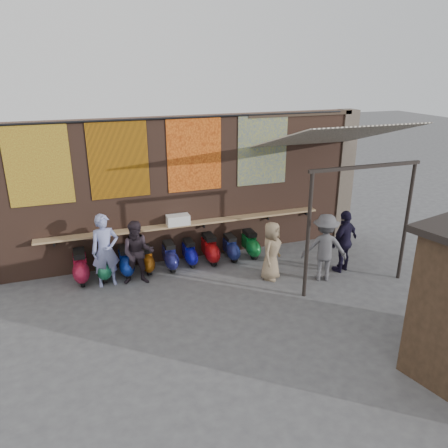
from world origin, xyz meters
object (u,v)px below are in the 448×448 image
scooter_stool_4 (170,256)px  diner_left (105,251)px  scooter_stool_7 (231,248)px  shopper_grey (325,248)px  scooter_stool_8 (250,244)px  scooter_stool_1 (103,264)px  shopper_tan (271,251)px  scooter_stool_0 (81,267)px  scooter_stool_5 (190,253)px  scooter_stool_2 (126,262)px  shopper_navy (344,241)px  shelf_box (178,220)px  diner_right (138,253)px  scooter_stool_6 (210,249)px  scooter_stool_3 (147,260)px

scooter_stool_4 → diner_left: diner_left is taller
scooter_stool_7 → shopper_grey: (1.82, -1.95, 0.54)m
scooter_stool_7 → scooter_stool_8: size_ratio=0.94×
scooter_stool_1 → shopper_tan: shopper_tan is taller
scooter_stool_0 → scooter_stool_5: size_ratio=1.19×
scooter_stool_1 → scooter_stool_2: (0.58, -0.01, -0.03)m
shopper_navy → shopper_tan: size_ratio=1.10×
scooter_stool_1 → shopper_tan: size_ratio=0.55×
shelf_box → scooter_stool_5: (0.23, -0.25, -0.92)m
shelf_box → scooter_stool_7: bearing=-13.0°
scooter_stool_7 → shopper_tan: shopper_tan is taller
scooter_stool_5 → shopper_grey: (3.02, -2.03, 0.55)m
scooter_stool_2 → shelf_box: bearing=11.6°
scooter_stool_2 → diner_right: (0.26, -0.58, 0.46)m
scooter_stool_2 → scooter_stool_7: 2.96m
scooter_stool_0 → scooter_stool_7: scooter_stool_0 is taller
shopper_grey → diner_left: bearing=7.5°
scooter_stool_7 → diner_right: (-2.70, -0.57, 0.48)m
shopper_tan → shelf_box: bearing=94.7°
scooter_stool_7 → diner_right: bearing=-168.1°
shelf_box → scooter_stool_8: 2.25m
scooter_stool_7 → scooter_stool_4: bearing=-179.7°
scooter_stool_6 → shopper_grey: bearing=-39.2°
diner_left → shopper_tan: diner_left is taller
scooter_stool_1 → diner_right: (0.84, -0.60, 0.43)m
scooter_stool_6 → diner_right: size_ratio=0.50×
scooter_stool_0 → diner_left: diner_left is taller
shopper_navy → shelf_box: bearing=-47.6°
scooter_stool_6 → shopper_tan: 1.93m
scooter_stool_6 → shopper_tan: (1.18, -1.48, 0.38)m
scooter_stool_8 → shopper_navy: size_ratio=0.46×
scooter_stool_2 → scooter_stool_5: 1.76m
diner_right → shopper_navy: bearing=0.1°
scooter_stool_0 → diner_left: bearing=-32.4°
scooter_stool_0 → shopper_grey: (5.92, -1.97, 0.48)m
scooter_stool_4 → scooter_stool_7: (1.78, 0.01, -0.02)m
scooter_stool_2 → diner_right: bearing=-66.0°
diner_left → scooter_stool_0: bearing=142.2°
scooter_stool_4 → shopper_tan: size_ratio=0.50×
shopper_grey → scooter_stool_5: bearing=-9.9°
scooter_stool_1 → shopper_tan: 4.38m
scooter_stool_7 → scooter_stool_8: bearing=2.4°
scooter_stool_7 → shopper_grey: 2.72m
scooter_stool_1 → scooter_stool_7: bearing=-0.4°
shelf_box → scooter_stool_8: shelf_box is taller
diner_left → diner_right: 0.80m
scooter_stool_3 → scooter_stool_6: 1.78m
scooter_stool_1 → shopper_grey: 5.73m
shelf_box → scooter_stool_6: shelf_box is taller
scooter_stool_1 → scooter_stool_8: bearing=-0.0°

